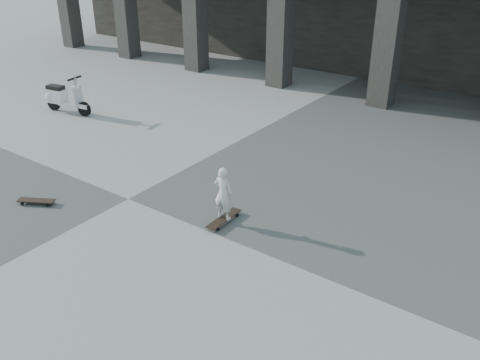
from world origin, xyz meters
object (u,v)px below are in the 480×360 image
Objects in this scene: longboard at (224,219)px; child at (224,193)px; scooter at (60,97)px; skateboard_spare at (36,201)px.

child is at bearing 88.80° from longboard.
child is at bearing -25.43° from scooter.
child is (3.35, 1.58, 0.52)m from skateboard_spare.
scooter is (-7.52, 2.16, 0.36)m from longboard.
child reaches higher than longboard.
longboard is 0.55× the size of scooter.
scooter is at bearing 108.52° from skateboard_spare.
longboard is 1.18× the size of skateboard_spare.
scooter is at bearing 72.79° from longboard.
child is (-0.00, 0.00, 0.52)m from longboard.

